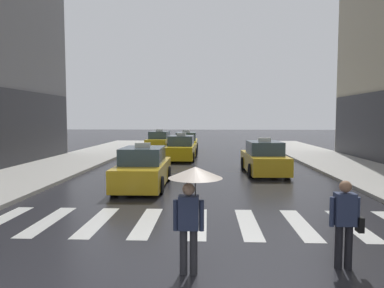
{
  "coord_description": "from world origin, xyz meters",
  "views": [
    {
      "loc": [
        0.27,
        -6.15,
        2.79
      ],
      "look_at": [
        -0.36,
        8.0,
        1.74
      ],
      "focal_mm": 32.82,
      "sensor_mm": 36.0,
      "label": 1
    }
  ],
  "objects_px": {
    "taxi_fourth": "(186,143)",
    "pedestrian_with_handbag": "(345,219)",
    "taxi_lead": "(143,169)",
    "taxi_third": "(181,149)",
    "pedestrian_with_umbrella": "(193,191)",
    "taxi_second": "(264,159)",
    "taxi_fifth": "(160,141)"
  },
  "relations": [
    {
      "from": "pedestrian_with_umbrella",
      "to": "taxi_fifth",
      "type": "bearing_deg",
      "value": 99.17
    },
    {
      "from": "taxi_fifth",
      "to": "taxi_second",
      "type": "bearing_deg",
      "value": -61.7
    },
    {
      "from": "taxi_lead",
      "to": "taxi_third",
      "type": "xyz_separation_m",
      "value": [
        0.83,
        9.52,
        0.0
      ]
    },
    {
      "from": "taxi_fourth",
      "to": "taxi_fifth",
      "type": "bearing_deg",
      "value": 141.06
    },
    {
      "from": "taxi_third",
      "to": "pedestrian_with_umbrella",
      "type": "xyz_separation_m",
      "value": [
        1.51,
        -17.42,
        0.79
      ]
    },
    {
      "from": "taxi_lead",
      "to": "taxi_fourth",
      "type": "height_order",
      "value": "same"
    },
    {
      "from": "taxi_second",
      "to": "taxi_fifth",
      "type": "bearing_deg",
      "value": 118.3
    },
    {
      "from": "taxi_third",
      "to": "taxi_fourth",
      "type": "distance_m",
      "value": 5.56
    },
    {
      "from": "taxi_fifth",
      "to": "pedestrian_with_handbag",
      "type": "xyz_separation_m",
      "value": [
        6.83,
        -24.64,
        0.21
      ]
    },
    {
      "from": "taxi_third",
      "to": "pedestrian_with_handbag",
      "type": "relative_size",
      "value": 2.78
    },
    {
      "from": "taxi_fourth",
      "to": "pedestrian_with_handbag",
      "type": "height_order",
      "value": "taxi_fourth"
    },
    {
      "from": "taxi_third",
      "to": "pedestrian_with_umbrella",
      "type": "height_order",
      "value": "pedestrian_with_umbrella"
    },
    {
      "from": "taxi_third",
      "to": "pedestrian_with_handbag",
      "type": "height_order",
      "value": "taxi_third"
    },
    {
      "from": "taxi_lead",
      "to": "taxi_fourth",
      "type": "relative_size",
      "value": 1.0
    },
    {
      "from": "taxi_lead",
      "to": "taxi_third",
      "type": "distance_m",
      "value": 9.56
    },
    {
      "from": "taxi_third",
      "to": "taxi_fourth",
      "type": "height_order",
      "value": "same"
    },
    {
      "from": "taxi_second",
      "to": "taxi_third",
      "type": "relative_size",
      "value": 1.0
    },
    {
      "from": "taxi_fourth",
      "to": "taxi_fifth",
      "type": "relative_size",
      "value": 0.99
    },
    {
      "from": "pedestrian_with_handbag",
      "to": "taxi_lead",
      "type": "bearing_deg",
      "value": 124.29
    },
    {
      "from": "taxi_lead",
      "to": "pedestrian_with_handbag",
      "type": "height_order",
      "value": "taxi_lead"
    },
    {
      "from": "taxi_fifth",
      "to": "pedestrian_with_umbrella",
      "type": "height_order",
      "value": "pedestrian_with_umbrella"
    },
    {
      "from": "taxi_third",
      "to": "taxi_fifth",
      "type": "bearing_deg",
      "value": 108.4
    },
    {
      "from": "taxi_fourth",
      "to": "pedestrian_with_handbag",
      "type": "xyz_separation_m",
      "value": [
        4.33,
        -22.62,
        0.21
      ]
    },
    {
      "from": "pedestrian_with_handbag",
      "to": "taxi_second",
      "type": "bearing_deg",
      "value": 88.39
    },
    {
      "from": "taxi_lead",
      "to": "pedestrian_with_handbag",
      "type": "xyz_separation_m",
      "value": [
        5.14,
        -7.54,
        0.21
      ]
    },
    {
      "from": "taxi_fifth",
      "to": "pedestrian_with_umbrella",
      "type": "xyz_separation_m",
      "value": [
        4.04,
        -25.0,
        0.79
      ]
    },
    {
      "from": "taxi_third",
      "to": "pedestrian_with_umbrella",
      "type": "bearing_deg",
      "value": -85.03
    },
    {
      "from": "pedestrian_with_umbrella",
      "to": "pedestrian_with_handbag",
      "type": "distance_m",
      "value": 2.88
    },
    {
      "from": "taxi_fifth",
      "to": "pedestrian_with_handbag",
      "type": "height_order",
      "value": "taxi_fifth"
    },
    {
      "from": "taxi_third",
      "to": "taxi_fifth",
      "type": "xyz_separation_m",
      "value": [
        -2.52,
        7.58,
        0.0
      ]
    },
    {
      "from": "taxi_lead",
      "to": "taxi_second",
      "type": "height_order",
      "value": "same"
    },
    {
      "from": "taxi_second",
      "to": "taxi_lead",
      "type": "bearing_deg",
      "value": -144.99
    }
  ]
}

